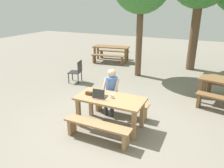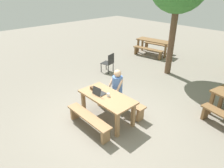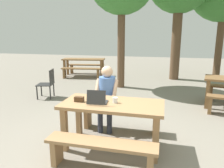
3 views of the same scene
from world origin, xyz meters
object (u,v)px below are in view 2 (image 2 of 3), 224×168
at_px(laptop, 99,92).
at_px(picnic_table_mid, 154,43).
at_px(small_pouch, 93,88).
at_px(person_seated, 117,86).
at_px(picnic_table_front, 107,100).
at_px(coffee_mug, 108,95).
at_px(plastic_chair, 109,62).

height_order(laptop, picnic_table_mid, laptop).
bearing_deg(picnic_table_mid, small_pouch, -78.02).
xyz_separation_m(person_seated, picnic_table_mid, (-2.47, 5.20, -0.09)).
height_order(picnic_table_front, coffee_mug, coffee_mug).
height_order(small_pouch, picnic_table_mid, small_pouch).
relative_size(picnic_table_front, coffee_mug, 18.04).
distance_m(laptop, plastic_chair, 3.36).
xyz_separation_m(laptop, small_pouch, (-0.32, 0.03, -0.02)).
bearing_deg(picnic_table_mid, plastic_chair, -94.91).
relative_size(person_seated, plastic_chair, 1.50).
relative_size(coffee_mug, plastic_chair, 0.11).
height_order(coffee_mug, plastic_chair, coffee_mug).
bearing_deg(coffee_mug, picnic_table_mid, 115.57).
height_order(picnic_table_front, laptop, laptop).
distance_m(picnic_table_front, small_pouch, 0.57).
xyz_separation_m(coffee_mug, person_seated, (-0.31, 0.61, -0.08)).
height_order(laptop, coffee_mug, laptop).
relative_size(small_pouch, plastic_chair, 0.18).
bearing_deg(picnic_table_front, person_seated, 112.97).
bearing_deg(picnic_table_mid, coffee_mug, -72.91).
bearing_deg(plastic_chair, small_pouch, 25.84).
relative_size(small_pouch, person_seated, 0.12).
distance_m(small_pouch, person_seated, 0.74).
distance_m(plastic_chair, picnic_table_mid, 3.50).
bearing_deg(person_seated, plastic_chair, 142.84).
distance_m(picnic_table_front, plastic_chair, 3.43).
height_order(small_pouch, person_seated, person_seated).
height_order(laptop, person_seated, person_seated).
height_order(picnic_table_front, small_pouch, small_pouch).
distance_m(small_pouch, picnic_table_mid, 6.28).
bearing_deg(coffee_mug, person_seated, 116.73).
xyz_separation_m(picnic_table_front, person_seated, (-0.26, 0.62, 0.10)).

